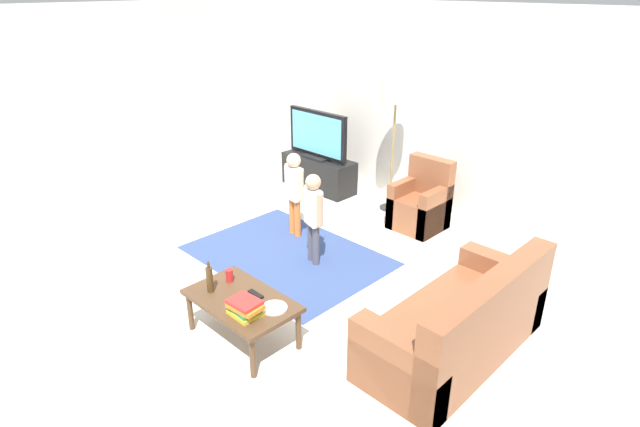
# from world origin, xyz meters

# --- Properties ---
(ground) EXTENTS (7.80, 7.80, 0.00)m
(ground) POSITION_xyz_m (0.00, 0.00, 0.00)
(ground) COLOR beige
(wall_back) EXTENTS (6.00, 0.12, 2.70)m
(wall_back) POSITION_xyz_m (0.00, 3.00, 1.35)
(wall_back) COLOR silver
(wall_back) RESTS_ON ground
(wall_left) EXTENTS (0.12, 6.00, 2.70)m
(wall_left) POSITION_xyz_m (-3.00, 0.00, 1.35)
(wall_left) COLOR silver
(wall_left) RESTS_ON ground
(area_rug) EXTENTS (2.20, 1.60, 0.01)m
(area_rug) POSITION_xyz_m (-0.45, 0.51, 0.00)
(area_rug) COLOR #33477A
(area_rug) RESTS_ON ground
(tv_stand) EXTENTS (1.20, 0.44, 0.50)m
(tv_stand) POSITION_xyz_m (-1.71, 2.30, 0.24)
(tv_stand) COLOR black
(tv_stand) RESTS_ON ground
(tv) EXTENTS (1.10, 0.28, 0.71)m
(tv) POSITION_xyz_m (-1.71, 2.28, 0.85)
(tv) COLOR black
(tv) RESTS_ON tv_stand
(couch) EXTENTS (0.80, 1.80, 0.86)m
(couch) POSITION_xyz_m (1.91, 0.36, 0.29)
(couch) COLOR brown
(couch) RESTS_ON ground
(armchair) EXTENTS (0.60, 0.60, 0.90)m
(armchair) POSITION_xyz_m (0.19, 2.26, 0.30)
(armchair) COLOR brown
(armchair) RESTS_ON ground
(floor_lamp) EXTENTS (0.36, 0.36, 1.78)m
(floor_lamp) POSITION_xyz_m (-0.45, 2.45, 1.54)
(floor_lamp) COLOR #262626
(floor_lamp) RESTS_ON ground
(child_near_tv) EXTENTS (0.35, 0.17, 1.07)m
(child_near_tv) POSITION_xyz_m (-0.79, 0.96, 0.64)
(child_near_tv) COLOR orange
(child_near_tv) RESTS_ON ground
(child_center) EXTENTS (0.34, 0.19, 1.05)m
(child_center) POSITION_xyz_m (-0.13, 0.62, 0.63)
(child_center) COLOR #4C4C59
(child_center) RESTS_ON ground
(coffee_table) EXTENTS (1.00, 0.60, 0.42)m
(coffee_table) POSITION_xyz_m (0.41, -0.79, 0.37)
(coffee_table) COLOR #513823
(coffee_table) RESTS_ON ground
(book_stack) EXTENTS (0.29, 0.23, 0.14)m
(book_stack) POSITION_xyz_m (0.63, -0.91, 0.49)
(book_stack) COLOR yellow
(book_stack) RESTS_ON coffee_table
(bottle) EXTENTS (0.06, 0.06, 0.30)m
(bottle) POSITION_xyz_m (0.13, -0.91, 0.54)
(bottle) COLOR #4C3319
(bottle) RESTS_ON coffee_table
(tv_remote) EXTENTS (0.17, 0.05, 0.02)m
(tv_remote) POSITION_xyz_m (0.46, -0.67, 0.43)
(tv_remote) COLOR black
(tv_remote) RESTS_ON coffee_table
(soda_can) EXTENTS (0.07, 0.07, 0.12)m
(soda_can) POSITION_xyz_m (0.11, -0.69, 0.48)
(soda_can) COLOR red
(soda_can) RESTS_ON coffee_table
(plate) EXTENTS (0.22, 0.22, 0.02)m
(plate) POSITION_xyz_m (0.73, -0.69, 0.43)
(plate) COLOR white
(plate) RESTS_ON coffee_table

